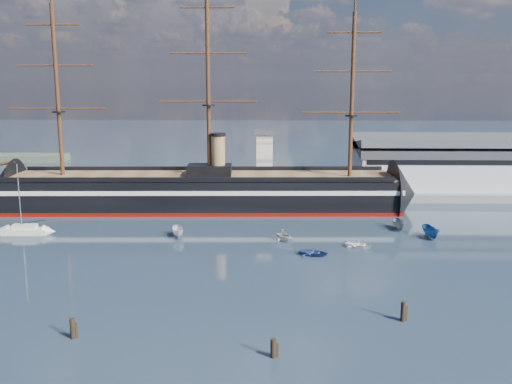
{
  "coord_description": "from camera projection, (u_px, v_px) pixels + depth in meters",
  "views": [
    {
      "loc": [
        4.44,
        -68.57,
        29.81
      ],
      "look_at": [
        1.8,
        35.0,
        9.0
      ],
      "focal_mm": 40.0,
      "sensor_mm": 36.0,
      "label": 1
    }
  ],
  "objects": [
    {
      "name": "quay_tower",
      "position": [
        265.0,
        159.0,
        142.74
      ],
      "size": [
        5.0,
        5.0,
        15.0
      ],
      "color": "silver",
      "rests_on": "ground"
    },
    {
      "name": "motorboat_d",
      "position": [
        283.0,
        241.0,
        105.97
      ],
      "size": [
        6.97,
        6.74,
        2.48
      ],
      "primitive_type": "imported",
      "rotation": [
        0.0,
        0.0,
        0.74
      ],
      "color": "silver",
      "rests_on": "ground"
    },
    {
      "name": "motorboat_f",
      "position": [
        431.0,
        238.0,
        108.05
      ],
      "size": [
        7.16,
        3.41,
        2.76
      ],
      "primitive_type": "imported",
      "rotation": [
        0.0,
        0.0,
        0.13
      ],
      "color": "#1F4E89",
      "rests_on": "ground"
    },
    {
      "name": "warehouse",
      "position": [
        475.0,
        163.0,
        148.57
      ],
      "size": [
        63.0,
        21.0,
        11.6
      ],
      "color": "#B7BABC",
      "rests_on": "ground"
    },
    {
      "name": "motorboat_e",
      "position": [
        359.0,
        247.0,
        101.91
      ],
      "size": [
        2.46,
        3.26,
        1.42
      ],
      "primitive_type": "imported",
      "rotation": [
        0.0,
        0.0,
        1.1
      ],
      "color": "white",
      "rests_on": "ground"
    },
    {
      "name": "piling_near_right",
      "position": [
        403.0,
        321.0,
        71.11
      ],
      "size": [
        0.64,
        0.64,
        3.27
      ],
      "primitive_type": "cylinder",
      "color": "black",
      "rests_on": "ground"
    },
    {
      "name": "motorboat_a",
      "position": [
        178.0,
        237.0,
        108.47
      ],
      "size": [
        6.63,
        3.67,
        2.51
      ],
      "primitive_type": "imported",
      "rotation": [
        0.0,
        0.0,
        0.23
      ],
      "color": "silver",
      "rests_on": "ground"
    },
    {
      "name": "ground",
      "position": [
        248.0,
        232.0,
        112.39
      ],
      "size": [
        600.0,
        600.0,
        0.0
      ],
      "primitive_type": "plane",
      "color": "#263A46",
      "rests_on": "ground"
    },
    {
      "name": "sailboat",
      "position": [
        25.0,
        230.0,
        110.4
      ],
      "size": [
        8.65,
        2.72,
        13.75
      ],
      "rotation": [
        0.0,
        0.0,
        0.02
      ],
      "color": "beige",
      "rests_on": "ground"
    },
    {
      "name": "piling_near_mid",
      "position": [
        273.0,
        357.0,
        61.88
      ],
      "size": [
        0.64,
        0.64,
        2.86
      ],
      "primitive_type": "cylinder",
      "color": "black",
      "rests_on": "ground"
    },
    {
      "name": "motorboat_c",
      "position": [
        399.0,
        230.0,
        113.79
      ],
      "size": [
        6.48,
        2.81,
        2.53
      ],
      "primitive_type": "imported",
      "rotation": [
        0.0,
        0.0,
        0.08
      ],
      "color": "slate",
      "rests_on": "ground"
    },
    {
      "name": "warship",
      "position": [
        194.0,
        191.0,
        131.52
      ],
      "size": [
        113.11,
        18.88,
        53.94
      ],
      "rotation": [
        0.0,
        0.0,
        0.03
      ],
      "color": "black",
      "rests_on": "ground"
    },
    {
      "name": "motorboat_b",
      "position": [
        314.0,
        255.0,
        97.3
      ],
      "size": [
        2.11,
        3.3,
        1.43
      ],
      "primitive_type": "imported",
      "rotation": [
        0.0,
        0.0,
        1.26
      ],
      "color": "navy",
      "rests_on": "ground"
    },
    {
      "name": "piling_near_left",
      "position": [
        73.0,
        338.0,
        66.42
      ],
      "size": [
        0.64,
        0.64,
        3.13
      ],
      "primitive_type": "cylinder",
      "color": "black",
      "rests_on": "ground"
    },
    {
      "name": "quay",
      "position": [
        292.0,
        195.0,
        147.42
      ],
      "size": [
        180.0,
        18.0,
        2.0
      ],
      "primitive_type": "cube",
      "color": "slate",
      "rests_on": "ground"
    }
  ]
}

